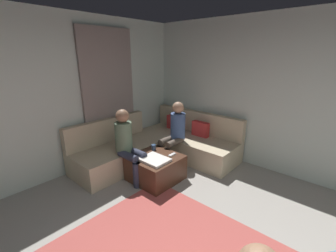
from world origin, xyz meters
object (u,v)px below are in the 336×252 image
sectional_couch (159,146)px  ottoman (156,168)px  person_on_couch_back (175,131)px  person_on_couch_side (128,143)px  coffee_mug (154,147)px  game_remote (172,155)px

sectional_couch → ottoman: (0.51, -0.63, -0.07)m
person_on_couch_back → person_on_couch_side: bearing=78.3°
sectional_couch → person_on_couch_side: person_on_couch_side is taller
person_on_couch_side → ottoman: bearing=127.9°
sectional_couch → person_on_couch_back: (0.35, 0.06, 0.38)m
sectional_couch → person_on_couch_back: 0.51m
person_on_couch_back → person_on_couch_side: (-0.20, -0.96, 0.00)m
person_on_couch_back → sectional_couch: bearing=9.0°
person_on_couch_side → sectional_couch: bearing=-170.7°
coffee_mug → game_remote: (0.40, 0.04, -0.04)m
coffee_mug → ottoman: bearing=-39.3°
sectional_couch → game_remote: (0.69, -0.41, 0.15)m
sectional_couch → coffee_mug: sectional_couch is taller
game_remote → person_on_couch_back: (-0.34, 0.46, 0.23)m
ottoman → coffee_mug: size_ratio=8.00×
person_on_couch_back → person_on_couch_side: 0.98m
coffee_mug → person_on_couch_back: size_ratio=0.08×
game_remote → coffee_mug: bearing=-174.3°
game_remote → person_on_couch_back: size_ratio=0.12×
coffee_mug → sectional_couch: bearing=122.6°
ottoman → coffee_mug: (-0.22, 0.18, 0.26)m
game_remote → person_on_couch_side: person_on_couch_side is taller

